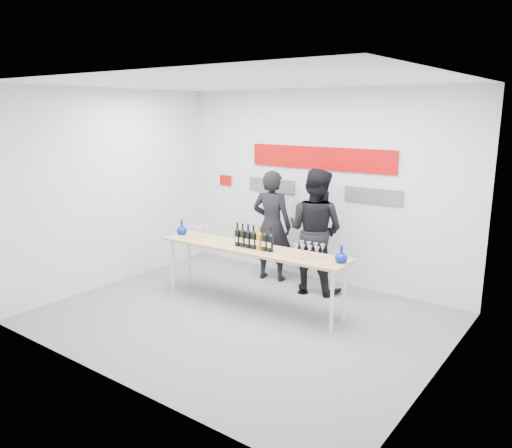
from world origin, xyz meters
name	(u,v)px	position (x,y,z in m)	size (l,w,h in m)	color
ground	(242,318)	(0.00, 0.00, 0.00)	(5.00, 5.00, 0.00)	slate
back_wall	(320,187)	(0.00, 2.00, 1.50)	(5.00, 0.04, 3.00)	silver
signage	(316,167)	(-0.06, 1.97, 1.81)	(3.38, 0.02, 0.79)	#B60707
tasting_table	(252,252)	(-0.16, 0.43, 0.77)	(2.82, 0.70, 0.84)	tan
wine_bottles	(254,237)	(-0.11, 0.40, 1.00)	(0.62, 0.11, 0.33)	black
decanter_left	(182,227)	(-1.47, 0.41, 0.95)	(0.16, 0.16, 0.21)	#08169C
decanter_right	(341,254)	(1.14, 0.54, 0.95)	(0.16, 0.16, 0.21)	#08169C
glasses_left	(200,232)	(-1.07, 0.39, 0.93)	(0.17, 0.23, 0.18)	silver
glasses_right	(309,251)	(0.72, 0.48, 0.93)	(0.37, 0.24, 0.18)	silver
presenter_left	(272,226)	(-0.58, 1.52, 0.88)	(0.64, 0.42, 1.77)	black
presenter_right	(315,231)	(0.23, 1.49, 0.93)	(0.90, 0.70, 1.85)	black
mic_stand	(303,266)	(0.17, 1.27, 0.43)	(0.16, 0.16, 1.40)	black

